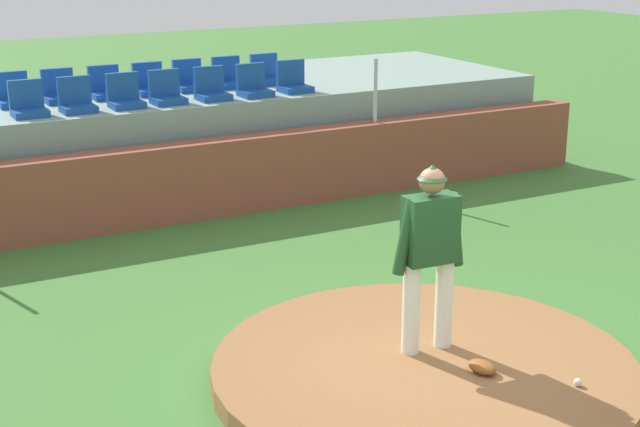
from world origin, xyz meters
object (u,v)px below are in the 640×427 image
(fielding_glove, at_px, (482,367))
(stadium_chair_1, at_px, (77,101))
(stadium_chair_8, at_px, (60,92))
(stadium_chair_7, at_px, (13,95))
(stadium_chair_10, at_px, (149,85))
(stadium_chair_11, at_px, (189,81))
(stadium_chair_4, at_px, (211,89))
(stadium_chair_9, at_px, (106,88))
(baseball, at_px, (578,382))
(pitcher, at_px, (430,245))
(stadium_chair_13, at_px, (266,75))
(stadium_chair_12, at_px, (228,78))
(stadium_chair_3, at_px, (166,93))
(stadium_chair_5, at_px, (253,86))
(stadium_chair_6, at_px, (293,82))
(stadium_chair_2, at_px, (125,97))
(stadium_chair_0, at_px, (28,105))

(fielding_glove, bearing_deg, stadium_chair_1, -174.58)
(stadium_chair_8, bearing_deg, stadium_chair_7, -0.41)
(stadium_chair_7, bearing_deg, fielding_glove, 106.48)
(stadium_chair_8, bearing_deg, fielding_glove, 102.02)
(stadium_chair_10, height_order, stadium_chair_11, same)
(stadium_chair_10, bearing_deg, stadium_chair_4, 128.35)
(stadium_chair_4, distance_m, stadium_chair_9, 1.66)
(baseball, distance_m, stadium_chair_10, 9.02)
(pitcher, height_order, stadium_chair_7, stadium_chair_7)
(stadium_chair_7, xyz_separation_m, stadium_chair_11, (2.80, 0.03, 0.00))
(stadium_chair_4, xyz_separation_m, stadium_chair_8, (-2.12, 0.90, 0.00))
(stadium_chair_13, bearing_deg, stadium_chair_12, 0.30)
(stadium_chair_1, xyz_separation_m, stadium_chair_10, (1.39, 0.87, 0.00))
(stadium_chair_1, height_order, stadium_chair_3, same)
(fielding_glove, height_order, stadium_chair_10, stadium_chair_10)
(stadium_chair_4, xyz_separation_m, stadium_chair_12, (0.68, 0.93, 0.00))
(fielding_glove, bearing_deg, stadium_chair_13, 160.31)
(stadium_chair_1, distance_m, stadium_chair_12, 2.92)
(stadium_chair_9, bearing_deg, baseball, 100.37)
(stadium_chair_5, distance_m, stadium_chair_6, 0.73)
(stadium_chair_2, bearing_deg, stadium_chair_1, 0.24)
(stadium_chair_1, bearing_deg, stadium_chair_8, -88.13)
(stadium_chair_4, xyz_separation_m, stadium_chair_13, (1.38, 0.93, 0.00))
(stadium_chair_9, bearing_deg, stadium_chair_12, -179.03)
(stadium_chair_6, bearing_deg, stadium_chair_8, -13.70)
(stadium_chair_3, bearing_deg, stadium_chair_8, -32.10)
(stadium_chair_10, bearing_deg, fielding_glove, 92.32)
(stadium_chair_6, bearing_deg, fielding_glove, 76.30)
(stadium_chair_1, bearing_deg, stadium_chair_11, -156.17)
(baseball, xyz_separation_m, stadium_chair_13, (1.16, 8.90, 1.47))
(stadium_chair_4, height_order, stadium_chair_13, same)
(stadium_chair_6, distance_m, stadium_chair_7, 4.33)
(stadium_chair_1, height_order, stadium_chair_4, same)
(baseball, bearing_deg, stadium_chair_7, 108.82)
(pitcher, relative_size, stadium_chair_5, 3.70)
(fielding_glove, bearing_deg, stadium_chair_3, 174.99)
(stadium_chair_3, bearing_deg, baseball, 96.73)
(stadium_chair_11, bearing_deg, pitcher, 86.08)
(stadium_chair_3, distance_m, stadium_chair_8, 1.65)
(stadium_chair_6, bearing_deg, stadium_chair_7, -11.61)
(stadium_chair_0, bearing_deg, stadium_chair_13, -167.64)
(stadium_chair_4, xyz_separation_m, stadium_chair_11, (-0.01, 0.93, 0.00))
(stadium_chair_6, bearing_deg, stadium_chair_2, 0.38)
(stadium_chair_5, distance_m, stadium_chair_7, 3.63)
(baseball, height_order, stadium_chair_7, stadium_chair_7)
(stadium_chair_1, xyz_separation_m, stadium_chair_6, (3.52, 0.02, 0.00))
(stadium_chair_4, xyz_separation_m, stadium_chair_9, (-1.40, 0.89, 0.00))
(stadium_chair_13, bearing_deg, baseball, 82.58)
(baseball, relative_size, stadium_chair_1, 0.15)
(stadium_chair_1, height_order, stadium_chair_9, same)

